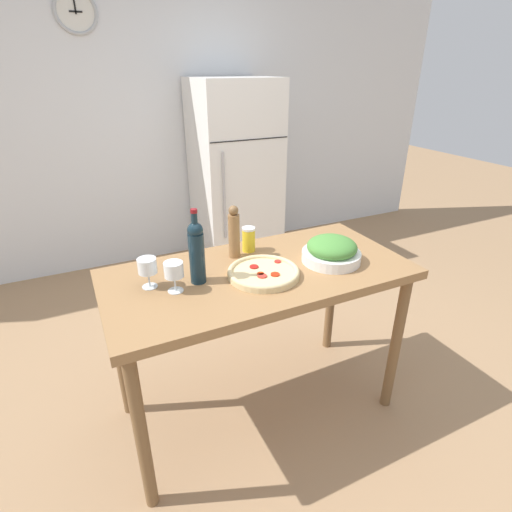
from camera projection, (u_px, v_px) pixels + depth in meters
The scene contains 11 objects.
ground_plane at pixel (259, 406), 2.29m from camera, with size 14.00×14.00×0.00m, color #9E7A56.
wall_back at pixel (148, 122), 3.59m from camera, with size 6.40×0.08×2.60m.
refrigerator at pixel (235, 175), 3.74m from camera, with size 0.72×0.70×1.68m.
prep_counter at pixel (259, 289), 1.95m from camera, with size 1.46×0.71×0.88m.
wine_bottle at pixel (197, 251), 1.74m from camera, with size 0.07×0.07×0.34m.
wine_glass_near at pixel (174, 271), 1.69m from camera, with size 0.08×0.08×0.14m.
wine_glass_far at pixel (147, 267), 1.72m from camera, with size 0.08×0.08×0.14m.
pepper_mill at pixel (234, 233), 1.99m from camera, with size 0.06×0.06×0.27m.
salad_bowl at pixel (332, 251), 1.97m from camera, with size 0.29×0.29×0.13m.
homemade_pizza at pixel (263, 272), 1.85m from camera, with size 0.33×0.33×0.04m.
salt_canister at pixel (249, 239), 2.08m from camera, with size 0.07×0.07×0.13m.
Camera 1 is at (-0.75, -1.52, 1.77)m, focal length 28.00 mm.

